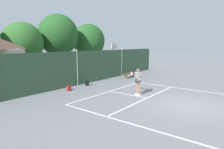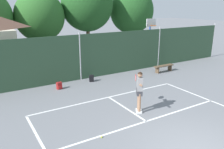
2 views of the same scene
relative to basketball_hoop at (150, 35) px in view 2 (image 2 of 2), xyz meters
The scene contains 9 objects.
court_markings 11.77m from the basketball_hoop, 124.67° to the right, with size 8.30×11.10×0.01m.
chainlink_fence 6.72m from the basketball_hoop, behind, with size 26.09×0.09×3.00m.
basketball_hoop is the anchor object (origin of this frame).
treeline_backdrop 9.42m from the basketball_hoop, 129.16° to the left, with size 25.42×4.63×7.14m.
tennis_player 9.34m from the basketball_hoop, 132.79° to the right, with size 0.71×1.31×1.85m.
tennis_ball 11.91m from the basketball_hoop, 138.24° to the right, with size 0.07×0.07×0.07m, color #CCE033.
backpack_red 8.86m from the basketball_hoop, 165.62° to the right, with size 0.31×0.28×0.46m.
backpack_black 6.79m from the basketball_hoop, 163.18° to the right, with size 0.33×0.32×0.46m.
courtside_bench 3.36m from the basketball_hoop, 107.88° to the right, with size 1.60×0.36×0.48m.
Camera 2 is at (-5.61, -4.05, 4.56)m, focal length 37.06 mm.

